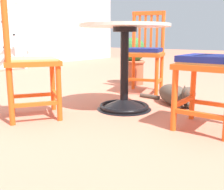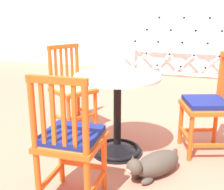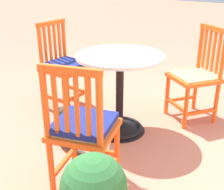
# 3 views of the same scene
# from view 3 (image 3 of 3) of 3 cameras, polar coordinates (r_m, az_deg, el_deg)

# --- Properties ---
(ground_plane) EXTENTS (24.00, 24.00, 0.00)m
(ground_plane) POSITION_cam_3_polar(r_m,az_deg,el_deg) (2.78, 2.85, -7.12)
(ground_plane) COLOR #C6755B
(cafe_table) EXTENTS (0.76, 0.76, 0.73)m
(cafe_table) POSITION_cam_3_polar(r_m,az_deg,el_deg) (2.68, 1.47, -1.41)
(cafe_table) COLOR black
(cafe_table) RESTS_ON ground_plane
(orange_chair_at_corner) EXTENTS (0.55, 0.55, 0.91)m
(orange_chair_at_corner) POSITION_cam_3_polar(r_m,az_deg,el_deg) (2.98, 15.85, 3.33)
(orange_chair_at_corner) COLOR #EA5619
(orange_chair_at_corner) RESTS_ON ground_plane
(orange_chair_by_planter) EXTENTS (0.41, 0.41, 0.91)m
(orange_chair_by_planter) POSITION_cam_3_polar(r_m,az_deg,el_deg) (3.16, -9.19, 5.34)
(orange_chair_by_planter) COLOR #EA5619
(orange_chair_by_planter) RESTS_ON ground_plane
(orange_chair_near_fence) EXTENTS (0.51, 0.51, 0.91)m
(orange_chair_near_fence) POSITION_cam_3_polar(r_m,az_deg,el_deg) (1.92, -5.57, -6.59)
(orange_chair_near_fence) COLOR #EA5619
(orange_chair_near_fence) RESTS_ON ground_plane
(tabby_cat) EXTENTS (0.42, 0.69, 0.23)m
(tabby_cat) POSITION_cam_3_polar(r_m,az_deg,el_deg) (2.67, -8.84, -6.32)
(tabby_cat) COLOR #4C4238
(tabby_cat) RESTS_ON ground_plane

